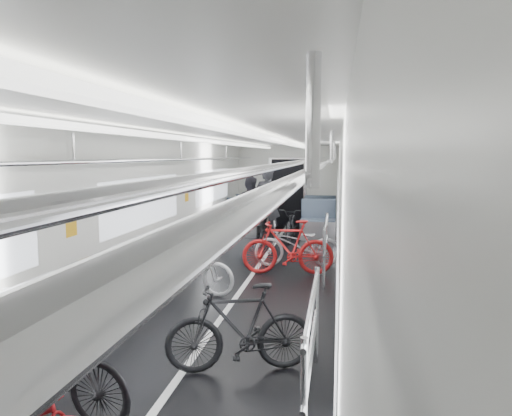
{
  "coord_description": "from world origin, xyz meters",
  "views": [
    {
      "loc": [
        1.46,
        -6.61,
        2.12
      ],
      "look_at": [
        0.0,
        1.58,
        1.16
      ],
      "focal_mm": 32.0,
      "sensor_mm": 36.0,
      "label": 1
    }
  ],
  "objects_px": {
    "bike_left_far": "(188,267)",
    "person_standing": "(267,203)",
    "bike_right_mid": "(297,244)",
    "bike_right_far": "(288,247)",
    "bike_aisle": "(292,224)",
    "bike_left_mid": "(52,365)",
    "bike_right_near": "(240,328)",
    "person_seated": "(250,206)"
  },
  "relations": [
    {
      "from": "bike_aisle",
      "to": "bike_right_mid",
      "type": "bearing_deg",
      "value": -82.22
    },
    {
      "from": "bike_right_mid",
      "to": "bike_aisle",
      "type": "height_order",
      "value": "bike_right_mid"
    },
    {
      "from": "bike_right_mid",
      "to": "person_seated",
      "type": "xyz_separation_m",
      "value": [
        -1.56,
        3.3,
        0.35
      ]
    },
    {
      "from": "bike_left_far",
      "to": "bike_aisle",
      "type": "bearing_deg",
      "value": -3.63
    },
    {
      "from": "bike_right_near",
      "to": "bike_right_far",
      "type": "bearing_deg",
      "value": 161.94
    },
    {
      "from": "bike_right_far",
      "to": "person_standing",
      "type": "distance_m",
      "value": 3.51
    },
    {
      "from": "bike_right_far",
      "to": "bike_left_mid",
      "type": "bearing_deg",
      "value": -22.8
    },
    {
      "from": "bike_right_far",
      "to": "person_standing",
      "type": "bearing_deg",
      "value": -172.13
    },
    {
      "from": "bike_left_mid",
      "to": "person_standing",
      "type": "xyz_separation_m",
      "value": [
        0.49,
        8.2,
        0.47
      ]
    },
    {
      "from": "bike_right_near",
      "to": "person_seated",
      "type": "xyz_separation_m",
      "value": [
        -1.38,
        7.65,
        0.34
      ]
    },
    {
      "from": "bike_right_far",
      "to": "person_standing",
      "type": "relative_size",
      "value": 0.89
    },
    {
      "from": "bike_right_near",
      "to": "person_seated",
      "type": "height_order",
      "value": "person_seated"
    },
    {
      "from": "bike_left_mid",
      "to": "person_seated",
      "type": "distance_m",
      "value": 8.73
    },
    {
      "from": "bike_left_mid",
      "to": "person_standing",
      "type": "height_order",
      "value": "person_standing"
    },
    {
      "from": "bike_right_near",
      "to": "bike_right_mid",
      "type": "height_order",
      "value": "bike_right_near"
    },
    {
      "from": "bike_left_mid",
      "to": "bike_aisle",
      "type": "relative_size",
      "value": 0.95
    },
    {
      "from": "bike_left_mid",
      "to": "person_standing",
      "type": "bearing_deg",
      "value": 7.21
    },
    {
      "from": "bike_left_far",
      "to": "bike_aisle",
      "type": "height_order",
      "value": "bike_aisle"
    },
    {
      "from": "bike_right_near",
      "to": "person_seated",
      "type": "bearing_deg",
      "value": 173.13
    },
    {
      "from": "bike_left_far",
      "to": "bike_right_mid",
      "type": "bearing_deg",
      "value": -27.34
    },
    {
      "from": "bike_left_mid",
      "to": "bike_right_far",
      "type": "height_order",
      "value": "bike_right_far"
    },
    {
      "from": "bike_right_mid",
      "to": "person_standing",
      "type": "relative_size",
      "value": 0.89
    },
    {
      "from": "bike_left_far",
      "to": "bike_right_far",
      "type": "relative_size",
      "value": 0.95
    },
    {
      "from": "bike_left_mid",
      "to": "bike_left_far",
      "type": "distance_m",
      "value": 3.45
    },
    {
      "from": "bike_right_far",
      "to": "bike_aisle",
      "type": "bearing_deg",
      "value": 177.54
    },
    {
      "from": "bike_right_far",
      "to": "person_seated",
      "type": "relative_size",
      "value": 1.05
    },
    {
      "from": "bike_left_far",
      "to": "person_standing",
      "type": "xyz_separation_m",
      "value": [
        0.51,
        4.75,
        0.51
      ]
    },
    {
      "from": "bike_right_near",
      "to": "person_standing",
      "type": "relative_size",
      "value": 0.8
    },
    {
      "from": "bike_right_mid",
      "to": "person_seated",
      "type": "bearing_deg",
      "value": -163.83
    },
    {
      "from": "bike_left_far",
      "to": "bike_right_mid",
      "type": "height_order",
      "value": "bike_right_mid"
    },
    {
      "from": "bike_left_mid",
      "to": "bike_right_mid",
      "type": "xyz_separation_m",
      "value": [
        1.5,
        5.42,
        -0.02
      ]
    },
    {
      "from": "bike_right_far",
      "to": "person_standing",
      "type": "xyz_separation_m",
      "value": [
        -0.89,
        3.37,
        0.43
      ]
    },
    {
      "from": "bike_left_far",
      "to": "person_standing",
      "type": "relative_size",
      "value": 0.84
    },
    {
      "from": "person_standing",
      "to": "person_seated",
      "type": "relative_size",
      "value": 1.18
    },
    {
      "from": "bike_right_far",
      "to": "bike_right_mid",
      "type": "bearing_deg",
      "value": 161.95
    },
    {
      "from": "bike_left_mid",
      "to": "bike_right_far",
      "type": "bearing_deg",
      "value": -5.3
    },
    {
      "from": "bike_left_mid",
      "to": "bike_right_mid",
      "type": "distance_m",
      "value": 5.63
    },
    {
      "from": "bike_right_near",
      "to": "bike_aisle",
      "type": "bearing_deg",
      "value": 164.46
    },
    {
      "from": "bike_right_mid",
      "to": "person_standing",
      "type": "bearing_deg",
      "value": -169.22
    },
    {
      "from": "bike_right_mid",
      "to": "bike_right_far",
      "type": "distance_m",
      "value": 0.61
    },
    {
      "from": "bike_left_mid",
      "to": "person_seated",
      "type": "height_order",
      "value": "person_seated"
    },
    {
      "from": "bike_right_mid",
      "to": "person_standing",
      "type": "xyz_separation_m",
      "value": [
        -1.01,
        2.77,
        0.49
      ]
    }
  ]
}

